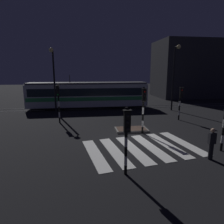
{
  "coord_description": "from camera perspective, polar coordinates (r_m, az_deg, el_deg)",
  "views": [
    {
      "loc": [
        -3.42,
        -12.5,
        4.59
      ],
      "look_at": [
        -1.23,
        2.72,
        1.4
      ],
      "focal_mm": 31.62,
      "sensor_mm": 36.0,
      "label": 1
    }
  ],
  "objects": [
    {
      "name": "rail_near",
      "position": [
        24.58,
        -0.06,
        0.99
      ],
      "size": [
        80.0,
        0.12,
        0.03
      ],
      "primitive_type": "cube",
      "color": "#59595E",
      "rests_on": "ground"
    },
    {
      "name": "traffic_light_corner_far_left",
      "position": [
        18.05,
        -15.27,
        3.99
      ],
      "size": [
        0.36,
        0.42,
        3.48
      ],
      "color": "black",
      "rests_on": "ground"
    },
    {
      "name": "traffic_light_median_centre",
      "position": [
        14.51,
        9.13,
        2.47
      ],
      "size": [
        0.36,
        0.42,
        3.48
      ],
      "color": "black",
      "rests_on": "ground"
    },
    {
      "name": "traffic_island",
      "position": [
        15.67,
        5.61,
        -5.05
      ],
      "size": [
        2.49,
        1.46,
        0.18
      ],
      "color": "slate",
      "rests_on": "ground"
    },
    {
      "name": "crosswalk_zebra",
      "position": [
        12.34,
        8.65,
        -10.22
      ],
      "size": [
        7.22,
        5.53,
        0.02
      ],
      "color": "silver",
      "rests_on": "ground"
    },
    {
      "name": "ground_plane",
      "position": [
        13.75,
        6.75,
        -7.87
      ],
      "size": [
        120.0,
        120.0,
        0.0
      ],
      "primitive_type": "plane",
      "color": "black"
    },
    {
      "name": "building_backdrop",
      "position": [
        39.34,
        22.28,
        11.35
      ],
      "size": [
        13.13,
        8.0,
        9.84
      ],
      "primitive_type": "cube",
      "color": "#2D2D33",
      "rests_on": "ground"
    },
    {
      "name": "tram",
      "position": [
        24.79,
        -6.9,
        5.04
      ],
      "size": [
        14.76,
        2.58,
        4.15
      ],
      "color": "silver",
      "rests_on": "ground"
    },
    {
      "name": "rail_far",
      "position": [
        25.98,
        -0.51,
        1.58
      ],
      "size": [
        80.0,
        0.12,
        0.03
      ],
      "primitive_type": "cube",
      "color": "#59595E",
      "rests_on": "ground"
    },
    {
      "name": "street_lamp_trackside_left",
      "position": [
        21.97,
        -16.55,
        10.72
      ],
      "size": [
        0.44,
        1.21,
        6.88
      ],
      "color": "black",
      "rests_on": "ground"
    },
    {
      "name": "pedestrian_waiting_at_kerb",
      "position": [
        11.67,
        26.85,
        -8.17
      ],
      "size": [
        0.36,
        0.24,
        1.71
      ],
      "color": "black",
      "rests_on": "ground"
    },
    {
      "name": "traffic_light_corner_far_right",
      "position": [
        19.6,
        19.19,
        3.82
      ],
      "size": [
        0.36,
        0.42,
        3.21
      ],
      "color": "black",
      "rests_on": "ground"
    },
    {
      "name": "traffic_light_kerb_mid_left",
      "position": [
        8.53,
        4.25,
        -5.7
      ],
      "size": [
        0.36,
        0.42,
        3.1
      ],
      "color": "black",
      "rests_on": "ground"
    },
    {
      "name": "street_lamp_trackside_right",
      "position": [
        24.07,
        17.67,
        11.4
      ],
      "size": [
        0.44,
        1.21,
        7.41
      ],
      "color": "black",
      "rests_on": "ground"
    }
  ]
}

